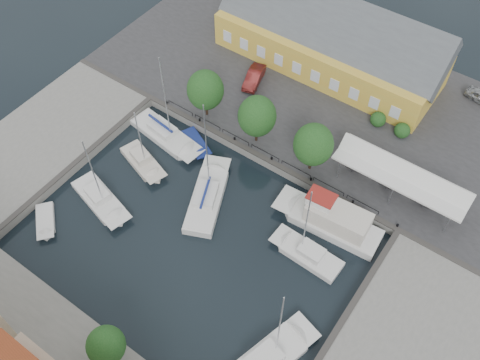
{
  "coord_description": "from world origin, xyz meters",
  "views": [
    {
      "loc": [
        19.67,
        -21.81,
        46.35
      ],
      "look_at": [
        0.0,
        6.0,
        1.5
      ],
      "focal_mm": 40.0,
      "sensor_mm": 36.0,
      "label": 1
    }
  ],
  "objects_px": {
    "car_red": "(254,77)",
    "east_boat_c": "(267,360)",
    "center_sailboat": "(207,198)",
    "west_boat_c": "(101,200)",
    "launch_sw": "(46,222)",
    "trawler": "(332,221)",
    "west_boat_a": "(166,136)",
    "tent_canopy": "(402,176)",
    "west_boat_b": "(143,163)",
    "launch_nw": "(195,144)",
    "warehouse": "(327,38)",
    "east_boat_a": "(308,255)"
  },
  "relations": [
    {
      "from": "warehouse",
      "to": "center_sailboat",
      "type": "bearing_deg",
      "value": -88.53
    },
    {
      "from": "warehouse",
      "to": "east_boat_a",
      "type": "xyz_separation_m",
      "value": [
        12.79,
        -25.28,
        -4.17
      ]
    },
    {
      "from": "tent_canopy",
      "to": "east_boat_a",
      "type": "height_order",
      "value": "east_boat_a"
    },
    {
      "from": "tent_canopy",
      "to": "west_boat_a",
      "type": "xyz_separation_m",
      "value": [
        -25.27,
        -7.47,
        -3.41
      ]
    },
    {
      "from": "car_red",
      "to": "east_boat_a",
      "type": "relative_size",
      "value": 0.44
    },
    {
      "from": "warehouse",
      "to": "launch_sw",
      "type": "xyz_separation_m",
      "value": [
        -11.19,
        -37.42,
        -4.34
      ]
    },
    {
      "from": "warehouse",
      "to": "west_boat_c",
      "type": "bearing_deg",
      "value": -104.54
    },
    {
      "from": "west_boat_b",
      "to": "launch_sw",
      "type": "xyz_separation_m",
      "value": [
        -3.04,
        -11.57,
        -0.17
      ]
    },
    {
      "from": "trawler",
      "to": "launch_nw",
      "type": "height_order",
      "value": "trawler"
    },
    {
      "from": "car_red",
      "to": "launch_sw",
      "type": "height_order",
      "value": "car_red"
    },
    {
      "from": "west_boat_a",
      "to": "trawler",
      "type": "bearing_deg",
      "value": 0.98
    },
    {
      "from": "west_boat_b",
      "to": "launch_nw",
      "type": "height_order",
      "value": "west_boat_b"
    },
    {
      "from": "tent_canopy",
      "to": "west_boat_b",
      "type": "xyz_separation_m",
      "value": [
        -24.74,
        -11.99,
        -3.42
      ]
    },
    {
      "from": "trawler",
      "to": "west_boat_b",
      "type": "distance_m",
      "value": 21.63
    },
    {
      "from": "warehouse",
      "to": "west_boat_b",
      "type": "height_order",
      "value": "warehouse"
    },
    {
      "from": "launch_nw",
      "to": "trawler",
      "type": "bearing_deg",
      "value": -2.31
    },
    {
      "from": "tent_canopy",
      "to": "center_sailboat",
      "type": "relative_size",
      "value": 1.03
    },
    {
      "from": "tent_canopy",
      "to": "east_boat_c",
      "type": "height_order",
      "value": "east_boat_c"
    },
    {
      "from": "launch_nw",
      "to": "west_boat_c",
      "type": "bearing_deg",
      "value": -104.62
    },
    {
      "from": "center_sailboat",
      "to": "west_boat_a",
      "type": "relative_size",
      "value": 1.05
    },
    {
      "from": "west_boat_b",
      "to": "launch_nw",
      "type": "bearing_deg",
      "value": 62.58
    },
    {
      "from": "east_boat_a",
      "to": "launch_nw",
      "type": "height_order",
      "value": "east_boat_a"
    },
    {
      "from": "west_boat_a",
      "to": "launch_nw",
      "type": "xyz_separation_m",
      "value": [
        3.44,
        1.1,
        -0.18
      ]
    },
    {
      "from": "east_boat_c",
      "to": "launch_sw",
      "type": "height_order",
      "value": "east_boat_c"
    },
    {
      "from": "trawler",
      "to": "west_boat_c",
      "type": "bearing_deg",
      "value": -152.0
    },
    {
      "from": "car_red",
      "to": "west_boat_b",
      "type": "height_order",
      "value": "west_boat_b"
    },
    {
      "from": "west_boat_a",
      "to": "west_boat_b",
      "type": "bearing_deg",
      "value": -83.35
    },
    {
      "from": "west_boat_c",
      "to": "west_boat_b",
      "type": "bearing_deg",
      "value": 87.97
    },
    {
      "from": "car_red",
      "to": "east_boat_c",
      "type": "relative_size",
      "value": 0.39
    },
    {
      "from": "center_sailboat",
      "to": "launch_sw",
      "type": "distance_m",
      "value": 16.76
    },
    {
      "from": "warehouse",
      "to": "center_sailboat",
      "type": "height_order",
      "value": "center_sailboat"
    },
    {
      "from": "center_sailboat",
      "to": "launch_nw",
      "type": "height_order",
      "value": "center_sailboat"
    },
    {
      "from": "center_sailboat",
      "to": "west_boat_c",
      "type": "height_order",
      "value": "center_sailboat"
    },
    {
      "from": "trawler",
      "to": "west_boat_c",
      "type": "height_order",
      "value": "west_boat_c"
    },
    {
      "from": "car_red",
      "to": "west_boat_a",
      "type": "xyz_separation_m",
      "value": [
        -3.64,
        -12.74,
        -1.51
      ]
    },
    {
      "from": "west_boat_a",
      "to": "west_boat_c",
      "type": "xyz_separation_m",
      "value": [
        0.3,
        -10.95,
        -0.01
      ]
    },
    {
      "from": "west_boat_a",
      "to": "east_boat_c",
      "type": "bearing_deg",
      "value": -31.91
    },
    {
      "from": "center_sailboat",
      "to": "launch_nw",
      "type": "relative_size",
      "value": 2.63
    },
    {
      "from": "east_boat_c",
      "to": "warehouse",
      "type": "bearing_deg",
      "value": 112.82
    },
    {
      "from": "east_boat_a",
      "to": "west_boat_a",
      "type": "xyz_separation_m",
      "value": [
        -21.46,
        3.95,
        0.01
      ]
    },
    {
      "from": "west_boat_c",
      "to": "launch_sw",
      "type": "relative_size",
      "value": 2.4
    },
    {
      "from": "west_boat_c",
      "to": "launch_sw",
      "type": "distance_m",
      "value": 5.86
    },
    {
      "from": "trawler",
      "to": "launch_sw",
      "type": "bearing_deg",
      "value": -145.68
    },
    {
      "from": "east_boat_c",
      "to": "west_boat_c",
      "type": "height_order",
      "value": "east_boat_c"
    },
    {
      "from": "west_boat_b",
      "to": "launch_sw",
      "type": "distance_m",
      "value": 11.96
    },
    {
      "from": "car_red",
      "to": "warehouse",
      "type": "bearing_deg",
      "value": 44.15
    },
    {
      "from": "tent_canopy",
      "to": "warehouse",
      "type": "bearing_deg",
      "value": 140.14
    },
    {
      "from": "warehouse",
      "to": "west_boat_b",
      "type": "xyz_separation_m",
      "value": [
        -8.15,
        -25.85,
        -4.17
      ]
    },
    {
      "from": "east_boat_c",
      "to": "launch_nw",
      "type": "relative_size",
      "value": 2.35
    },
    {
      "from": "launch_sw",
      "to": "center_sailboat",
      "type": "bearing_deg",
      "value": 45.03
    }
  ]
}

